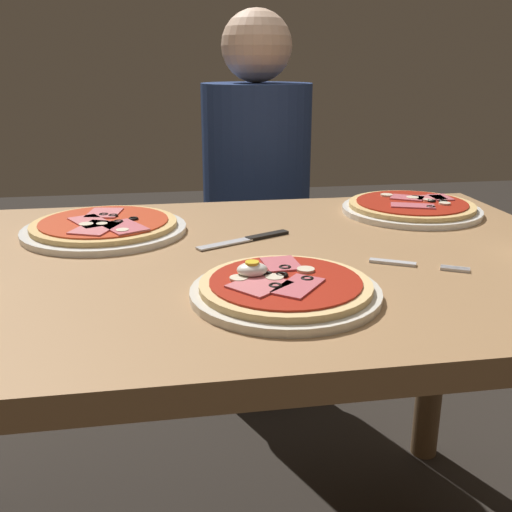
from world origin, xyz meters
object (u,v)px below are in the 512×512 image
Objects in this scene: pizza_across_left at (105,227)px; knife at (250,239)px; dining_table at (225,313)px; pizza_foreground at (285,288)px; fork at (410,264)px; diner_person at (256,225)px; pizza_across_right at (411,207)px.

pizza_across_left is 1.71× the size of knife.
pizza_foreground reaches higher than dining_table.
knife is (-0.00, 0.28, -0.01)m from pizza_foreground.
fork is (0.50, -0.28, -0.01)m from pizza_across_left.
knife is 0.72m from diner_person.
dining_table is at bearing -123.92° from knife.
pizza_across_right is at bearing 4.99° from pizza_across_left.
pizza_across_left is at bearing 56.44° from diner_person.
fork is at bearing -18.64° from dining_table.
pizza_across_left is 0.27× the size of diner_person.
fork is at bearing -29.07° from pizza_across_left.
pizza_across_left is at bearing 150.93° from fork.
pizza_across_right is at bearing 49.08° from pizza_foreground.
diner_person reaches higher than fork.
pizza_across_right is 0.25× the size of diner_person.
diner_person is (0.40, 0.60, -0.17)m from pizza_across_left.
pizza_across_right is at bearing 21.65° from knife.
pizza_across_right reaches higher than fork.
knife is at bearing 90.91° from pizza_foreground.
knife is at bearing 56.08° from dining_table.
fork is 0.30m from knife.
diner_person is (-0.11, 0.88, -0.16)m from fork.
pizza_foreground is 1.47× the size of knife.
pizza_foreground is 0.25m from fork.
pizza_across_left is 2.15× the size of fork.
dining_table is 0.51m from pizza_across_right.
diner_person is at bearing 76.67° from dining_table.
pizza_foreground is 1.85× the size of fork.
dining_table is 4.13× the size of pizza_across_left.
pizza_across_right is (0.44, 0.24, 0.12)m from dining_table.
knife is at bearing -158.35° from pizza_across_right.
fork is 0.12× the size of diner_person.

